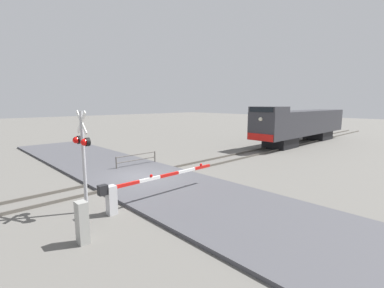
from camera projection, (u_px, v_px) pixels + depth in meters
ground_plane at (142, 179)px, 16.33m from camera, size 160.00×160.00×0.00m
rail_track_left at (135, 175)px, 16.84m from camera, size 0.08×80.00×0.15m
rail_track_right at (149, 180)px, 15.81m from camera, size 0.08×80.00×0.15m
road_surface at (142, 177)px, 16.32m from camera, size 36.00×6.02×0.15m
locomotive at (301, 124)px, 30.29m from camera, size 2.84×17.15×4.18m
crossing_signal at (83, 150)px, 10.96m from camera, size 1.18×0.33×4.24m
crossing_gate at (130, 190)px, 11.60m from camera, size 0.36×6.37×1.33m
utility_cabinet at (82, 223)px, 8.75m from camera, size 0.40×0.32×1.41m
guard_railing at (137, 158)px, 19.16m from camera, size 0.08×3.24×0.95m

